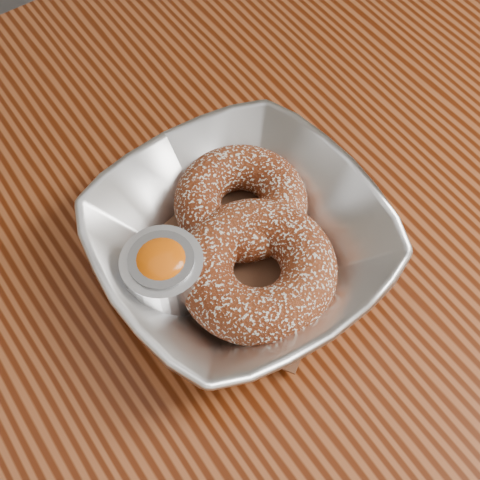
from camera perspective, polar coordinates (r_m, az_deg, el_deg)
ground_plane at (r=1.24m, az=4.89°, el=-17.94°), size 4.00×4.00×0.00m
table at (r=0.62m, az=9.26°, el=-4.00°), size 1.20×0.80×0.75m
serving_bowl at (r=0.49m, az=0.00°, el=-0.25°), size 0.21×0.21×0.05m
parchment at (r=0.51m, az=-0.00°, el=-1.23°), size 0.20×0.20×0.00m
donut_back at (r=0.51m, az=0.06°, el=3.26°), size 0.13×0.13×0.04m
donut_front at (r=0.48m, az=1.46°, el=-2.54°), size 0.13×0.13×0.04m
ramekin at (r=0.48m, az=-6.53°, el=-2.78°), size 0.06×0.06×0.05m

